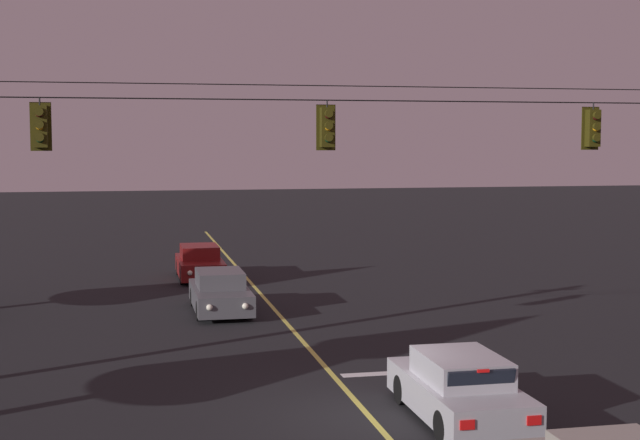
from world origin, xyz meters
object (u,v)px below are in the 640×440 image
Objects in this scene: traffic_light_left_inner at (327,127)px; car_oncoming_trailing at (200,263)px; car_waiting_near_lane at (459,389)px; traffic_light_centre at (593,128)px; traffic_light_leftmost at (40,126)px; car_oncoming_lead at (220,293)px.

car_oncoming_trailing is at bearing 96.71° from traffic_light_left_inner.
traffic_light_centre is at bearing 40.55° from car_waiting_near_lane.
traffic_light_leftmost is 11.04m from car_waiting_near_lane.
traffic_light_leftmost is at bearing -120.31° from car_oncoming_lead.
car_oncoming_lead is (-3.57, 12.97, -0.00)m from car_waiting_near_lane.
car_waiting_near_lane is 0.98× the size of car_oncoming_lead.
traffic_light_leftmost is at bearing -106.76° from car_oncoming_trailing.
traffic_light_left_inner is 1.00× the size of traffic_light_centre.
car_oncoming_lead is 1.00× the size of car_oncoming_trailing.
car_oncoming_lead is (-1.81, 8.41, -5.40)m from traffic_light_left_inner.
traffic_light_left_inner is 0.28× the size of car_waiting_near_lane.
traffic_light_left_inner is at bearing 0.00° from traffic_light_leftmost.
traffic_light_left_inner is at bearing -83.29° from car_oncoming_trailing.
traffic_light_leftmost is at bearing 151.79° from car_waiting_near_lane.
traffic_light_left_inner is 0.28× the size of car_oncoming_lead.
traffic_light_centre is 0.28× the size of car_oncoming_lead.
car_oncoming_lead is at bearing -89.40° from car_oncoming_trailing.
car_oncoming_lead is at bearing 136.59° from traffic_light_centre.
car_oncoming_trailing is (-3.65, 20.62, -0.00)m from car_waiting_near_lane.
traffic_light_centre reaches higher than car_oncoming_lead.
traffic_light_centre is (7.09, 0.00, 0.00)m from traffic_light_left_inner.
traffic_light_leftmost is 11.14m from car_oncoming_lead.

